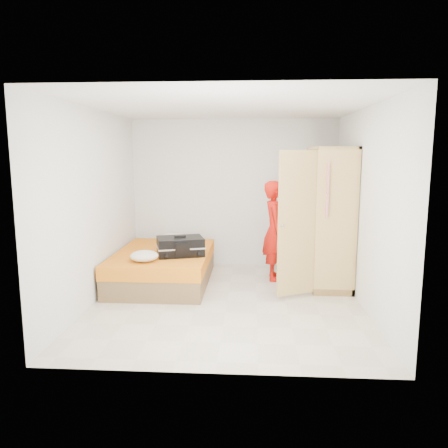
# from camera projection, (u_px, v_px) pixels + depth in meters

# --- Properties ---
(room) EXTENTS (4.00, 4.02, 2.60)m
(room) POSITION_uv_depth(u_px,v_px,m) (227.00, 207.00, 5.79)
(room) COLOR beige
(room) RESTS_ON ground
(bed) EXTENTS (1.42, 2.02, 0.50)m
(bed) POSITION_uv_depth(u_px,v_px,m) (163.00, 267.00, 6.83)
(bed) COLOR brown
(bed) RESTS_ON ground
(wardrobe) EXTENTS (1.12, 1.44, 2.10)m
(wardrobe) POSITION_uv_depth(u_px,v_px,m) (327.00, 221.00, 6.57)
(wardrobe) COLOR tan
(wardrobe) RESTS_ON ground
(person) EXTENTS (0.40, 0.59, 1.58)m
(person) POSITION_uv_depth(u_px,v_px,m) (275.00, 231.00, 6.94)
(person) COLOR red
(person) RESTS_ON ground
(suitcase) EXTENTS (0.81, 0.68, 0.30)m
(suitcase) POSITION_uv_depth(u_px,v_px,m) (180.00, 246.00, 6.52)
(suitcase) COLOR black
(suitcase) RESTS_ON bed
(round_cushion) EXTENTS (0.40, 0.40, 0.15)m
(round_cushion) POSITION_uv_depth(u_px,v_px,m) (144.00, 256.00, 6.15)
(round_cushion) COLOR silver
(round_cushion) RESTS_ON bed
(pillow) EXTENTS (0.59, 0.39, 0.10)m
(pillow) POSITION_uv_depth(u_px,v_px,m) (179.00, 238.00, 7.61)
(pillow) COLOR silver
(pillow) RESTS_ON bed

